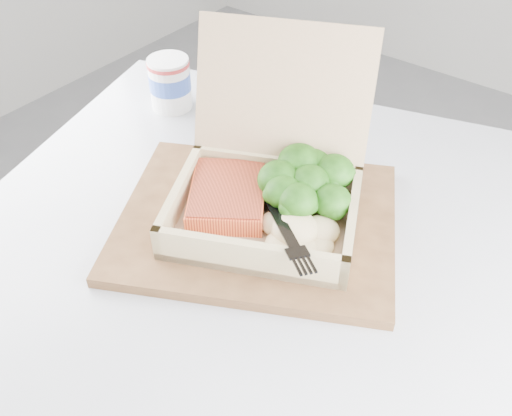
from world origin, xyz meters
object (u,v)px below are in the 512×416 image
Objects in this scene: serving_tray at (257,221)px; cafe_table at (249,324)px; takeout_container at (270,173)px; paper_cup at (170,82)px.

cafe_table is at bearing -87.79° from serving_tray.
takeout_container reaches higher than paper_cup.
serving_tray reaches higher than cafe_table.
takeout_container is at bearing -21.92° from paper_cup.
paper_cup is (-0.28, 0.16, 0.22)m from cafe_table.
paper_cup is at bearing 150.33° from cafe_table.
cafe_table is 0.39m from paper_cup.
cafe_table is 2.64× the size of serving_tray.
takeout_container is at bearing 93.83° from serving_tray.
serving_tray is 0.31m from paper_cup.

